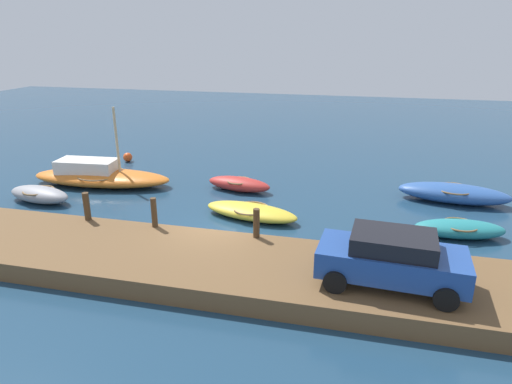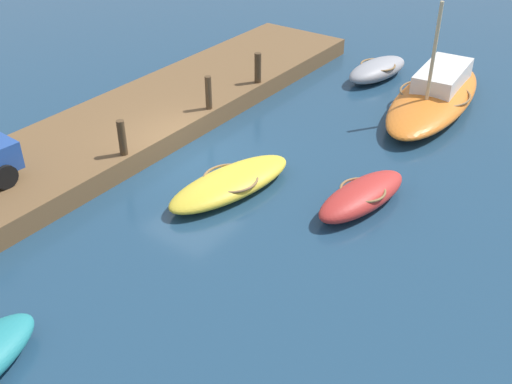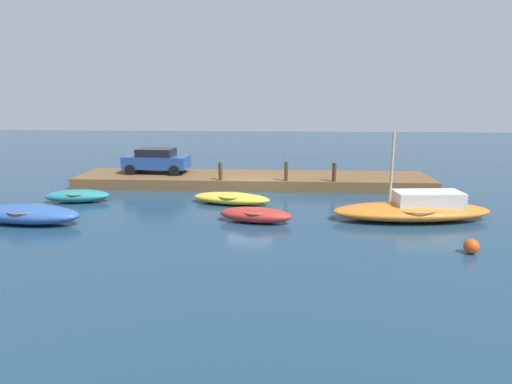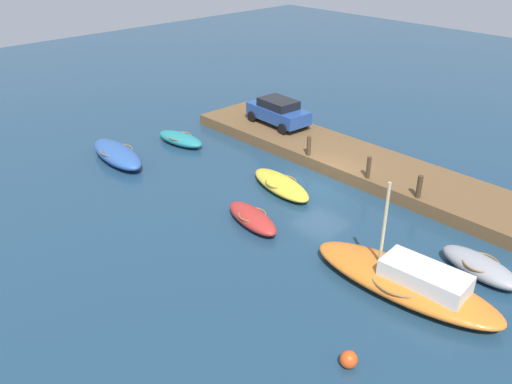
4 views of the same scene
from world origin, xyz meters
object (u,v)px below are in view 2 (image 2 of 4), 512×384
dinghy_grey (377,69)px  mooring_post_west (258,68)px  sailboat_orange (435,95)px  rowboat_red (362,195)px  mooring_post_mid_east (122,138)px  mooring_post_mid_west (208,93)px  rowboat_yellow (231,183)px

dinghy_grey → mooring_post_west: 5.08m
sailboat_orange → rowboat_red: bearing=1.8°
sailboat_orange → mooring_post_west: 6.25m
rowboat_red → mooring_post_mid_east: size_ratio=3.25×
mooring_post_mid_west → mooring_post_mid_east: 3.79m
mooring_post_west → rowboat_red: bearing=56.7°
dinghy_grey → rowboat_yellow: 9.84m
mooring_post_mid_west → mooring_post_mid_east: bearing=0.0°
sailboat_orange → dinghy_grey: bearing=-119.6°
rowboat_yellow → mooring_post_west: mooring_post_west is taller
sailboat_orange → mooring_post_west: (2.96, -5.47, 0.68)m
sailboat_orange → dinghy_grey: (-1.31, -2.83, -0.12)m
rowboat_red → rowboat_yellow: size_ratio=0.79×
mooring_post_mid_west → mooring_post_mid_east: (3.79, 0.00, -0.03)m
mooring_post_west → mooring_post_mid_east: size_ratio=1.03×
rowboat_red → mooring_post_mid_east: bearing=-59.1°
sailboat_orange → rowboat_red: 7.14m
rowboat_red → rowboat_yellow: (1.44, -3.24, -0.05)m
dinghy_grey → mooring_post_mid_west: size_ratio=3.04×
sailboat_orange → dinghy_grey: 3.12m
rowboat_red → mooring_post_mid_west: bearing=-92.4°
rowboat_red → rowboat_yellow: bearing=-56.1°
sailboat_orange → mooring_post_mid_west: bearing=-48.7°
dinghy_grey → mooring_post_west: mooring_post_west is taller
rowboat_yellow → mooring_post_west: 6.41m
rowboat_red → mooring_post_mid_east: 6.79m
rowboat_yellow → mooring_post_mid_east: size_ratio=4.10×
mooring_post_mid_west → dinghy_grey: bearing=159.4°
dinghy_grey → mooring_post_mid_east: bearing=-4.5°
mooring_post_west → mooring_post_mid_west: 2.74m
mooring_post_west → mooring_post_mid_east: (6.53, 0.00, -0.01)m
mooring_post_mid_east → mooring_post_west: bearing=180.0°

